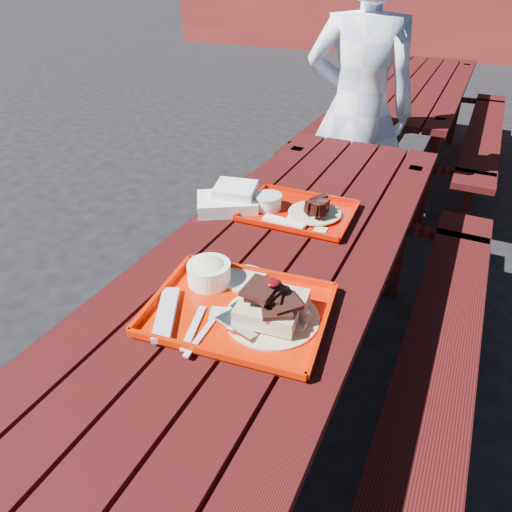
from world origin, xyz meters
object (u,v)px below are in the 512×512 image
Objects in this scene: near_tray at (241,299)px; person at (358,112)px; picnic_table_far at (412,106)px; far_tray at (296,210)px; picnic_table_near at (274,296)px.

person reaches higher than near_tray.
far_tray is at bearing -90.78° from picnic_table_far.
picnic_table_near is 2.80m from picnic_table_far.
picnic_table_near is at bearing 85.69° from person.
picnic_table_near is 0.39m from near_tray.
picnic_table_near is at bearing 96.31° from near_tray.
person is (-0.12, 1.42, 0.29)m from picnic_table_near.
near_tray is at bearing -83.69° from picnic_table_near.
person reaches higher than picnic_table_far.
picnic_table_near and picnic_table_far have the same top height.
picnic_table_near is 1.45m from person.
picnic_table_near is 1.42× the size of person.
picnic_table_far is 1.42× the size of person.
person is at bearing 94.99° from near_tray.
person is at bearing 94.70° from picnic_table_near.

